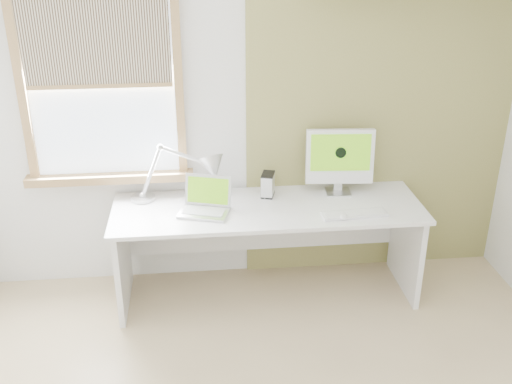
{
  "coord_description": "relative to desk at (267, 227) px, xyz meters",
  "views": [
    {
      "loc": [
        -0.36,
        -2.4,
        2.58
      ],
      "look_at": [
        0.0,
        1.05,
        1.0
      ],
      "focal_mm": 41.94,
      "sensor_mm": 36.0,
      "label": 1
    }
  ],
  "objects": [
    {
      "name": "room",
      "position": [
        -0.12,
        -1.44,
        0.77
      ],
      "size": [
        4.04,
        3.54,
        2.64
      ],
      "color": "tan",
      "rests_on": "ground"
    },
    {
      "name": "accent_wall",
      "position": [
        0.88,
        0.3,
        0.77
      ],
      "size": [
        2.0,
        0.02,
        2.6
      ],
      "primitive_type": "cube",
      "color": "olive",
      "rests_on": "room"
    },
    {
      "name": "window",
      "position": [
        -1.12,
        0.27,
        1.01
      ],
      "size": [
        1.2,
        0.14,
        1.42
      ],
      "color": "#9B7544",
      "rests_on": "room"
    },
    {
      "name": "desk",
      "position": [
        0.0,
        0.0,
        0.0
      ],
      "size": [
        2.2,
        0.7,
        0.73
      ],
      "color": "white",
      "rests_on": "room"
    },
    {
      "name": "desk_lamp",
      "position": [
        -0.47,
        0.11,
        0.42
      ],
      "size": [
        0.74,
        0.3,
        0.42
      ],
      "color": "silver",
      "rests_on": "desk"
    },
    {
      "name": "laptop",
      "position": [
        -0.44,
        -0.08,
        0.25
      ],
      "size": [
        0.4,
        0.35,
        0.23
      ],
      "color": "silver",
      "rests_on": "desk"
    },
    {
      "name": "phone_dock",
      "position": [
        -0.0,
        0.1,
        0.23
      ],
      "size": [
        0.08,
        0.08,
        0.14
      ],
      "color": "silver",
      "rests_on": "desk"
    },
    {
      "name": "external_drive",
      "position": [
        0.02,
        0.13,
        0.28
      ],
      "size": [
        0.12,
        0.15,
        0.18
      ],
      "color": "silver",
      "rests_on": "desk"
    },
    {
      "name": "imac",
      "position": [
        0.55,
        0.14,
        0.47
      ],
      "size": [
        0.5,
        0.17,
        0.49
      ],
      "color": "silver",
      "rests_on": "desk"
    },
    {
      "name": "keyboard",
      "position": [
        0.58,
        -0.26,
        0.21
      ],
      "size": [
        0.46,
        0.15,
        0.02
      ],
      "color": "white",
      "rests_on": "desk"
    },
    {
      "name": "mouse",
      "position": [
        0.49,
        -0.3,
        0.21
      ],
      "size": [
        0.08,
        0.11,
        0.03
      ],
      "primitive_type": "ellipsoid",
      "rotation": [
        0.0,
        0.0,
        -0.26
      ],
      "color": "white",
      "rests_on": "desk"
    }
  ]
}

